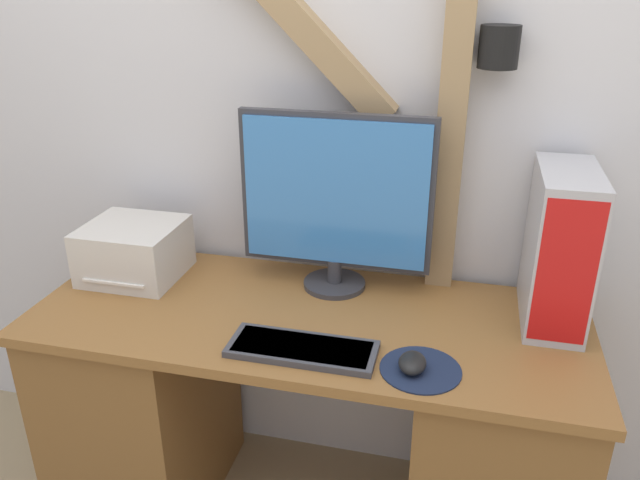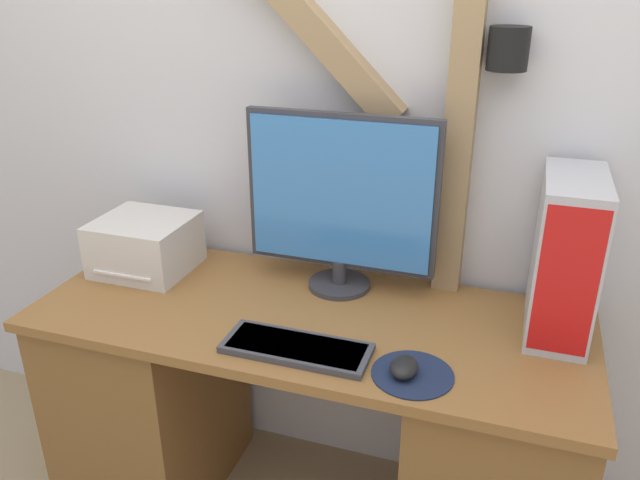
# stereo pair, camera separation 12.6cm
# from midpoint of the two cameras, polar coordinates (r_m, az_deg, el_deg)

# --- Properties ---
(wall_back) EXTENTS (6.40, 0.16, 2.70)m
(wall_back) POSITION_cam_midpoint_polar(r_m,az_deg,el_deg) (1.93, -0.32, 13.52)
(wall_back) COLOR silver
(wall_back) RESTS_ON ground_plane
(desk) EXTENTS (1.58, 0.63, 0.78)m
(desk) POSITION_cam_midpoint_polar(r_m,az_deg,el_deg) (2.01, -2.99, -16.21)
(desk) COLOR brown
(desk) RESTS_ON ground_plane
(monitor) EXTENTS (0.57, 0.19, 0.54)m
(monitor) POSITION_cam_midpoint_polar(r_m,az_deg,el_deg) (1.82, -0.56, 3.81)
(monitor) COLOR #333338
(monitor) RESTS_ON desk
(keyboard) EXTENTS (0.38, 0.15, 0.02)m
(keyboard) POSITION_cam_midpoint_polar(r_m,az_deg,el_deg) (1.62, -3.90, -9.93)
(keyboard) COLOR #3D3D42
(keyboard) RESTS_ON desk
(mousepad) EXTENTS (0.20, 0.20, 0.00)m
(mousepad) POSITION_cam_midpoint_polar(r_m,az_deg,el_deg) (1.57, 6.87, -11.73)
(mousepad) COLOR #19233D
(mousepad) RESTS_ON desk
(mouse) EXTENTS (0.07, 0.09, 0.04)m
(mouse) POSITION_cam_midpoint_polar(r_m,az_deg,el_deg) (1.55, 6.11, -11.17)
(mouse) COLOR black
(mouse) RESTS_ON mousepad
(computer_tower) EXTENTS (0.16, 0.34, 0.43)m
(computer_tower) POSITION_cam_midpoint_polar(r_m,az_deg,el_deg) (1.77, 19.15, -0.70)
(computer_tower) COLOR #B2B2B7
(computer_tower) RESTS_ON desk
(printer) EXTENTS (0.29, 0.28, 0.17)m
(printer) POSITION_cam_midpoint_polar(r_m,az_deg,el_deg) (2.07, -18.33, -0.97)
(printer) COLOR beige
(printer) RESTS_ON desk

